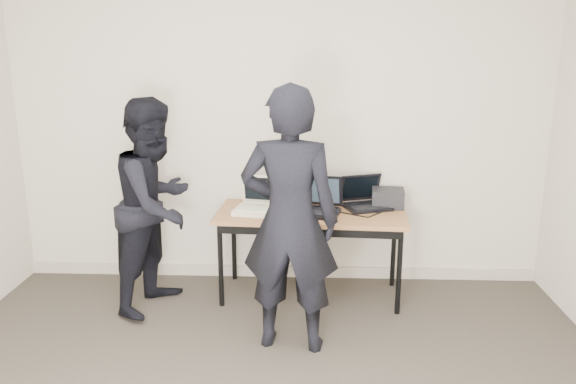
# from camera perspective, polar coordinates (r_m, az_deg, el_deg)

# --- Properties ---
(room) EXTENTS (4.60, 4.60, 2.80)m
(room) POSITION_cam_1_polar(r_m,az_deg,el_deg) (2.54, -3.72, -0.44)
(room) COLOR #39332B
(room) RESTS_ON ground
(desk) EXTENTS (1.54, 0.74, 0.72)m
(desk) POSITION_cam_1_polar(r_m,az_deg,el_deg) (4.50, 2.35, -2.80)
(desk) COLOR #946238
(desk) RESTS_ON ground
(laptop_beige) EXTENTS (0.39, 0.39, 0.27)m
(laptop_beige) POSITION_cam_1_polar(r_m,az_deg,el_deg) (4.50, -3.05, -1.30)
(laptop_beige) COLOR beige
(laptop_beige) RESTS_ON desk
(laptop_center) EXTENTS (0.44, 0.43, 0.28)m
(laptop_center) POSITION_cam_1_polar(r_m,az_deg,el_deg) (4.47, 2.96, -1.28)
(laptop_center) COLOR black
(laptop_center) RESTS_ON desk
(laptop_right) EXTENTS (0.44, 0.44, 0.26)m
(laptop_right) POSITION_cam_1_polar(r_m,az_deg,el_deg) (4.65, 7.80, -0.81)
(laptop_right) COLOR black
(laptop_right) RESTS_ON desk
(leather_satchel) EXTENTS (0.36, 0.18, 0.25)m
(leather_satchel) POSITION_cam_1_polar(r_m,az_deg,el_deg) (4.67, 0.18, 0.24)
(leather_satchel) COLOR brown
(leather_satchel) RESTS_ON desk
(tissue) EXTENTS (0.14, 0.11, 0.08)m
(tissue) POSITION_cam_1_polar(r_m,az_deg,el_deg) (4.63, 0.55, 2.13)
(tissue) COLOR white
(tissue) RESTS_ON leather_satchel
(equipment_box) EXTENTS (0.28, 0.24, 0.15)m
(equipment_box) POSITION_cam_1_polar(r_m,az_deg,el_deg) (4.69, 10.10, -0.60)
(equipment_box) COLOR black
(equipment_box) RESTS_ON desk
(power_brick) EXTENTS (0.07, 0.05, 0.03)m
(power_brick) POSITION_cam_1_polar(r_m,az_deg,el_deg) (4.32, -0.56, -2.53)
(power_brick) COLOR black
(power_brick) RESTS_ON desk
(cables) EXTENTS (1.15, 0.41, 0.01)m
(cables) POSITION_cam_1_polar(r_m,az_deg,el_deg) (4.47, 2.94, -2.05)
(cables) COLOR black
(cables) RESTS_ON desk
(person_typist) EXTENTS (0.70, 0.50, 1.79)m
(person_typist) POSITION_cam_1_polar(r_m,az_deg,el_deg) (3.68, 0.16, -2.94)
(person_typist) COLOR black
(person_typist) RESTS_ON ground
(person_observer) EXTENTS (0.85, 0.96, 1.65)m
(person_observer) POSITION_cam_1_polar(r_m,az_deg,el_deg) (4.42, -13.27, -1.30)
(person_observer) COLOR black
(person_observer) RESTS_ON ground
(baseboard) EXTENTS (4.50, 0.03, 0.10)m
(baseboard) POSITION_cam_1_polar(r_m,az_deg,el_deg) (5.08, -0.85, -8.03)
(baseboard) COLOR #B2A594
(baseboard) RESTS_ON ground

